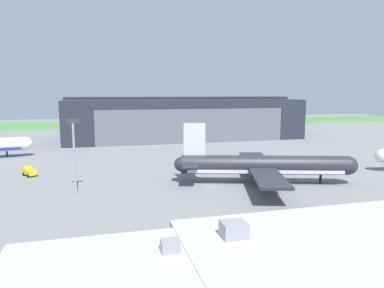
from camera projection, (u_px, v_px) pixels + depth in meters
name	position (u px, v px, depth m)	size (l,w,h in m)	color
ground_plane	(211.00, 186.00, 76.13)	(440.00, 440.00, 0.00)	slate
grass_field_strip	(137.00, 123.00, 232.88)	(440.00, 56.00, 0.08)	#4C8340
maintenance_hangar	(182.00, 118.00, 159.54)	(102.19, 41.98, 18.59)	#232833
airliner_near_right	(265.00, 166.00, 77.48)	(39.32, 36.39, 13.61)	#282B33
fuel_bowser	(29.00, 171.00, 85.15)	(3.90, 4.62, 2.18)	yellow
apron_light_mast	(74.00, 149.00, 68.95)	(2.40, 0.50, 15.20)	#99999E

